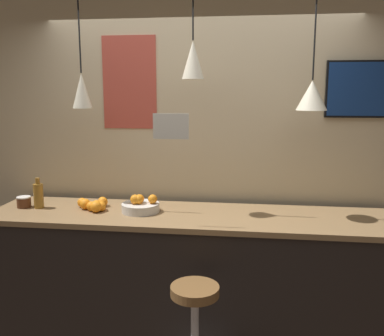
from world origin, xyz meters
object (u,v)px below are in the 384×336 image
(fruit_bowl, at_px, (141,205))
(mounted_tv, at_px, (366,89))
(spread_jar, at_px, (24,202))
(bar_stool, at_px, (195,328))
(juice_bottle, at_px, (38,195))

(fruit_bowl, bearing_deg, mounted_tv, 13.53)
(spread_jar, distance_m, mounted_tv, 2.80)
(spread_jar, bearing_deg, bar_stool, -23.70)
(bar_stool, bearing_deg, spread_jar, 156.30)
(fruit_bowl, relative_size, spread_jar, 2.63)
(fruit_bowl, height_order, juice_bottle, juice_bottle)
(juice_bottle, xyz_separation_m, mounted_tv, (2.50, 0.40, 0.82))
(juice_bottle, height_order, mounted_tv, mounted_tv)
(bar_stool, height_order, fruit_bowl, fruit_bowl)
(fruit_bowl, distance_m, juice_bottle, 0.82)
(spread_jar, height_order, mounted_tv, mounted_tv)
(bar_stool, relative_size, juice_bottle, 3.09)
(bar_stool, distance_m, mounted_tv, 2.16)
(juice_bottle, bearing_deg, bar_stool, -25.68)
(bar_stool, relative_size, mounted_tv, 1.25)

